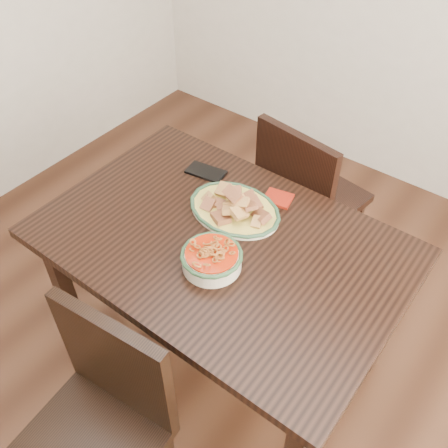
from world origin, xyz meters
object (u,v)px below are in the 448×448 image
Objects in this scene: fish_plate at (235,203)px; smartphone at (206,172)px; chair_near at (102,417)px; noodle_bowl at (212,257)px; dining_table at (221,255)px; chair_far at (305,195)px.

fish_plate is 0.27m from smartphone.
chair_near is 1.02m from smartphone.
smartphone is (-0.24, 0.12, -0.04)m from fish_plate.
fish_plate is 1.71× the size of noodle_bowl.
chair_near reaches higher than dining_table.
dining_table is 3.59× the size of fish_plate.
noodle_bowl is (0.10, -0.27, -0.00)m from fish_plate.
noodle_bowl is 1.34× the size of smartphone.
chair_near is 0.62m from noodle_bowl.
chair_near reaches higher than noodle_bowl.
chair_near is at bearing -84.44° from fish_plate.
smartphone is (-0.28, 0.27, 0.09)m from dining_table.
chair_far is 1.33m from chair_near.
chair_far reaches higher than dining_table.
chair_far is at bearing 86.11° from chair_near.
smartphone is (-0.27, -0.40, 0.26)m from chair_far.
chair_far is at bearing 91.01° from dining_table.
noodle_bowl is (0.02, 0.54, 0.29)m from chair_near.
dining_table is at bearing -52.86° from smartphone.
dining_table is 0.20m from fish_plate.
chair_far is 5.56× the size of smartphone.
smartphone is at bearing 153.37° from fish_plate.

